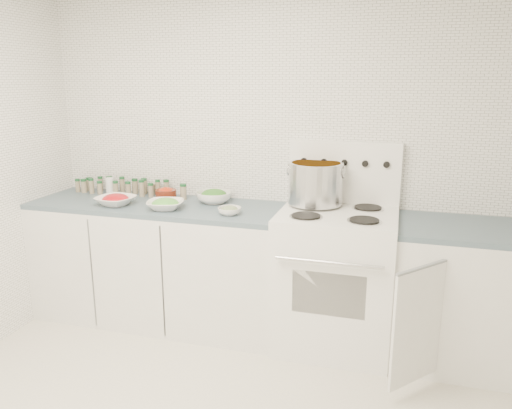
# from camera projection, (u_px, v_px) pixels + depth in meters

# --- Properties ---
(room_walls) EXTENTS (3.54, 3.04, 2.52)m
(room_walls) POSITION_uv_depth(u_px,v_px,m) (195.00, 132.00, 2.11)
(room_walls) COLOR white
(room_walls) RESTS_ON ground
(counter_left) EXTENTS (1.85, 0.62, 0.90)m
(counter_left) POSITION_uv_depth(u_px,v_px,m) (160.00, 262.00, 3.72)
(counter_left) COLOR white
(counter_left) RESTS_ON ground
(stove) EXTENTS (0.76, 0.70, 1.36)m
(stove) POSITION_uv_depth(u_px,v_px,m) (335.00, 275.00, 3.35)
(stove) COLOR white
(stove) RESTS_ON ground
(counter_right) EXTENTS (0.89, 0.93, 0.90)m
(counter_right) POSITION_uv_depth(u_px,v_px,m) (466.00, 296.00, 3.14)
(counter_right) COLOR white
(counter_right) RESTS_ON ground
(stock_pot) EXTENTS (0.39, 0.37, 0.28)m
(stock_pot) POSITION_uv_depth(u_px,v_px,m) (316.00, 182.00, 3.39)
(stock_pot) COLOR silver
(stock_pot) RESTS_ON stove
(bowl_tomato) EXTENTS (0.30, 0.30, 0.09)m
(bowl_tomato) POSITION_uv_depth(u_px,v_px,m) (116.00, 200.00, 3.55)
(bowl_tomato) COLOR white
(bowl_tomato) RESTS_ON counter_left
(bowl_snowpea) EXTENTS (0.30, 0.30, 0.08)m
(bowl_snowpea) POSITION_uv_depth(u_px,v_px,m) (165.00, 204.00, 3.44)
(bowl_snowpea) COLOR white
(bowl_snowpea) RESTS_ON counter_left
(bowl_broccoli) EXTENTS (0.29, 0.29, 0.10)m
(bowl_broccoli) POSITION_uv_depth(u_px,v_px,m) (214.00, 196.00, 3.62)
(bowl_broccoli) COLOR white
(bowl_broccoli) RESTS_ON counter_left
(bowl_zucchini) EXTENTS (0.19, 0.19, 0.06)m
(bowl_zucchini) POSITION_uv_depth(u_px,v_px,m) (230.00, 210.00, 3.31)
(bowl_zucchini) COLOR white
(bowl_zucchini) RESTS_ON counter_left
(bowl_pepper) EXTENTS (0.16, 0.16, 0.10)m
(bowl_pepper) POSITION_uv_depth(u_px,v_px,m) (166.00, 194.00, 3.70)
(bowl_pepper) COLOR #5B1D0F
(bowl_pepper) RESTS_ON counter_left
(salt_canister) EXTENTS (0.08, 0.08, 0.13)m
(salt_canister) POSITION_uv_depth(u_px,v_px,m) (110.00, 186.00, 3.89)
(salt_canister) COLOR white
(salt_canister) RESTS_ON counter_left
(tin_can) EXTENTS (0.07, 0.07, 0.09)m
(tin_can) POSITION_uv_depth(u_px,v_px,m) (153.00, 189.00, 3.88)
(tin_can) COLOR #B2AE97
(tin_can) RESTS_ON counter_left
(spice_cluster) EXTENTS (0.96, 0.15, 0.13)m
(spice_cluster) POSITION_uv_depth(u_px,v_px,m) (125.00, 187.00, 3.88)
(spice_cluster) COLOR gray
(spice_cluster) RESTS_ON counter_left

